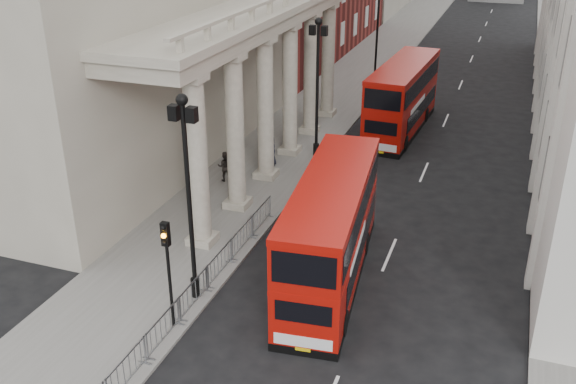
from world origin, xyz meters
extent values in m
plane|color=black|center=(0.00, 0.00, 0.00)|extent=(260.00, 260.00, 0.00)
cube|color=slate|center=(-3.00, 30.00, 0.06)|extent=(6.00, 140.00, 0.12)
cube|color=slate|center=(13.50, 30.00, 0.06)|extent=(3.00, 140.00, 0.12)
cube|color=slate|center=(-0.05, 30.00, 0.07)|extent=(0.20, 140.00, 0.14)
cube|color=gray|center=(-10.50, 18.00, 6.00)|extent=(9.00, 28.00, 12.00)
cylinder|color=black|center=(-0.60, 4.00, 0.52)|extent=(0.36, 0.36, 0.80)
cylinder|color=black|center=(-0.60, 4.00, 4.12)|extent=(0.18, 0.18, 8.00)
sphere|color=black|center=(-0.60, 4.00, 8.22)|extent=(0.44, 0.44, 0.44)
cube|color=black|center=(-0.25, 4.00, 7.72)|extent=(0.35, 0.35, 0.55)
cube|color=black|center=(-0.95, 4.00, 7.72)|extent=(0.35, 0.35, 0.55)
cylinder|color=black|center=(-0.60, 20.00, 0.52)|extent=(0.36, 0.36, 0.80)
cylinder|color=black|center=(-0.60, 20.00, 4.12)|extent=(0.18, 0.18, 8.00)
sphere|color=black|center=(-0.60, 20.00, 8.22)|extent=(0.44, 0.44, 0.44)
cube|color=black|center=(-0.25, 20.00, 7.72)|extent=(0.35, 0.35, 0.55)
cube|color=black|center=(-0.95, 20.00, 7.72)|extent=(0.35, 0.35, 0.55)
cylinder|color=black|center=(-0.60, 36.00, 0.52)|extent=(0.36, 0.36, 0.80)
cylinder|color=black|center=(-0.60, 36.00, 4.12)|extent=(0.18, 0.18, 8.00)
cylinder|color=black|center=(-0.50, 2.00, 1.82)|extent=(0.12, 0.12, 3.40)
cube|color=black|center=(-0.50, 2.00, 3.97)|extent=(0.28, 0.22, 0.90)
sphere|color=black|center=(-0.50, 1.87, 4.27)|extent=(0.18, 0.18, 0.18)
sphere|color=orange|center=(-0.50, 1.87, 3.97)|extent=(0.18, 0.18, 0.18)
sphere|color=black|center=(-0.50, 1.87, 3.67)|extent=(0.18, 0.18, 0.18)
cube|color=gray|center=(-0.35, -1.30, 0.67)|extent=(0.50, 2.30, 1.10)
cube|color=gray|center=(-0.35, 1.05, 0.67)|extent=(0.50, 2.30, 1.10)
cube|color=gray|center=(-0.35, 3.40, 0.67)|extent=(0.50, 2.30, 1.10)
cube|color=gray|center=(-0.35, 5.75, 0.67)|extent=(0.50, 2.30, 1.10)
cube|color=gray|center=(-0.35, 8.10, 0.67)|extent=(0.50, 2.30, 1.10)
cube|color=gray|center=(-0.35, 10.45, 0.67)|extent=(0.50, 2.30, 1.10)
cube|color=#AB0E07|center=(4.02, 7.22, 1.34)|extent=(3.55, 10.63, 1.99)
cube|color=#AB0E07|center=(4.02, 7.22, 3.40)|extent=(3.55, 10.63, 1.74)
cube|color=#AB0E07|center=(4.02, 7.22, 4.39)|extent=(3.60, 10.67, 0.25)
cube|color=black|center=(4.02, 7.22, 0.17)|extent=(3.57, 10.63, 0.35)
cube|color=black|center=(4.02, 7.22, 1.59)|extent=(3.41, 8.66, 0.99)
cube|color=black|center=(4.02, 7.22, 3.50)|extent=(3.55, 10.04, 1.09)
cube|color=white|center=(4.56, 2.04, 0.65)|extent=(2.08, 0.28, 0.45)
cube|color=yellow|center=(4.56, 2.03, 0.32)|extent=(0.55, 0.10, 0.13)
cylinder|color=black|center=(3.28, 3.50, 0.50)|extent=(0.42, 1.02, 0.99)
cylinder|color=black|center=(5.51, 3.73, 0.50)|extent=(0.42, 1.02, 0.99)
cylinder|color=black|center=(2.65, 9.52, 0.50)|extent=(0.42, 1.02, 0.99)
cylinder|color=black|center=(4.88, 9.76, 0.50)|extent=(0.42, 1.02, 0.99)
cube|color=#AC0F07|center=(3.31, 26.77, 1.37)|extent=(3.14, 10.78, 2.03)
cube|color=#AC0F07|center=(3.31, 26.77, 3.48)|extent=(3.14, 10.78, 1.78)
cube|color=#AC0F07|center=(3.31, 26.77, 4.49)|extent=(3.18, 10.83, 0.25)
cube|color=black|center=(3.31, 26.77, 0.18)|extent=(3.16, 10.79, 0.36)
cube|color=black|center=(3.31, 26.77, 1.62)|extent=(3.08, 8.76, 1.02)
cube|color=black|center=(3.31, 26.77, 3.58)|extent=(3.16, 10.18, 1.12)
cube|color=white|center=(3.01, 21.46, 0.66)|extent=(2.13, 0.18, 0.46)
cube|color=yellow|center=(3.01, 21.45, 0.32)|extent=(0.56, 0.07, 0.13)
cylinder|color=black|center=(1.95, 23.13, 0.51)|extent=(0.38, 1.03, 1.02)
cylinder|color=black|center=(4.25, 23.00, 0.51)|extent=(0.38, 1.03, 1.02)
cylinder|color=black|center=(2.30, 29.32, 0.51)|extent=(0.38, 1.03, 1.02)
cylinder|color=black|center=(4.59, 29.19, 0.51)|extent=(0.38, 1.03, 1.02)
imported|color=black|center=(-4.28, 11.90, 1.08)|extent=(0.84, 0.74, 1.93)
imported|color=black|center=(-4.25, 14.75, 0.98)|extent=(1.01, 0.90, 1.72)
imported|color=black|center=(-2.70, 17.76, 1.03)|extent=(1.06, 0.95, 1.82)
camera|label=1|loc=(10.10, -14.98, 14.69)|focal=40.00mm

